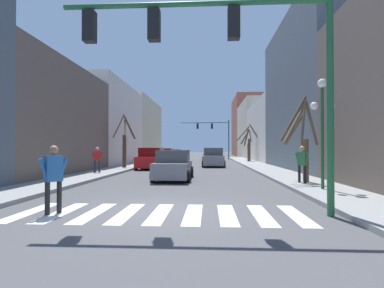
{
  "coord_description": "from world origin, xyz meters",
  "views": [
    {
      "loc": [
        1.31,
        -8.43,
        1.76
      ],
      "look_at": [
        -0.48,
        23.83,
        2.2
      ],
      "focal_mm": 28.0,
      "sensor_mm": 36.0,
      "label": 1
    }
  ],
  "objects_px": {
    "car_parked_left_far": "(151,159)",
    "pedestrian_crossing_street": "(54,173)",
    "street_lamp_right_corner": "(322,111)",
    "street_tree_left_mid": "(250,144)",
    "street_tree_left_far": "(125,144)",
    "car_parked_right_far": "(211,155)",
    "pedestrian_near_right_corner": "(302,161)",
    "traffic_signal_far": "(214,130)",
    "car_driving_away_lane": "(175,155)",
    "car_parked_right_near": "(174,166)",
    "car_parked_left_mid": "(165,157)",
    "traffic_signal_near": "(226,45)",
    "pedestrian_on_right_sidewalk": "(97,157)",
    "car_parked_right_mid": "(213,158)",
    "street_tree_right_far": "(248,146)",
    "street_tree_left_near": "(302,139)"
  },
  "relations": [
    {
      "from": "car_driving_away_lane",
      "to": "street_tree_left_near",
      "type": "distance_m",
      "value": 30.71
    },
    {
      "from": "pedestrian_near_right_corner",
      "to": "street_lamp_right_corner",
      "type": "bearing_deg",
      "value": -38.15
    },
    {
      "from": "traffic_signal_near",
      "to": "street_lamp_right_corner",
      "type": "relative_size",
      "value": 1.65
    },
    {
      "from": "car_parked_right_far",
      "to": "car_driving_away_lane",
      "type": "height_order",
      "value": "car_driving_away_lane"
    },
    {
      "from": "car_parked_right_mid",
      "to": "car_parked_right_far",
      "type": "xyz_separation_m",
      "value": [
        -0.18,
        12.51,
        -0.09
      ]
    },
    {
      "from": "street_lamp_right_corner",
      "to": "car_parked_right_near",
      "type": "distance_m",
      "value": 8.32
    },
    {
      "from": "car_parked_left_far",
      "to": "street_tree_left_far",
      "type": "height_order",
      "value": "street_tree_left_far"
    },
    {
      "from": "car_parked_right_far",
      "to": "pedestrian_near_right_corner",
      "type": "distance_m",
      "value": 27.38
    },
    {
      "from": "car_parked_left_mid",
      "to": "car_parked_right_near",
      "type": "relative_size",
      "value": 1.02
    },
    {
      "from": "car_parked_left_far",
      "to": "street_tree_right_far",
      "type": "height_order",
      "value": "street_tree_right_far"
    },
    {
      "from": "car_parked_left_mid",
      "to": "pedestrian_near_right_corner",
      "type": "distance_m",
      "value": 20.83
    },
    {
      "from": "pedestrian_near_right_corner",
      "to": "pedestrian_on_right_sidewalk",
      "type": "xyz_separation_m",
      "value": [
        -11.77,
        5.39,
        -0.02
      ]
    },
    {
      "from": "traffic_signal_near",
      "to": "traffic_signal_far",
      "type": "bearing_deg",
      "value": 89.35
    },
    {
      "from": "pedestrian_on_right_sidewalk",
      "to": "street_tree_left_far",
      "type": "distance_m",
      "value": 6.07
    },
    {
      "from": "car_driving_away_lane",
      "to": "car_parked_right_near",
      "type": "relative_size",
      "value": 0.88
    },
    {
      "from": "car_parked_right_far",
      "to": "pedestrian_near_right_corner",
      "type": "bearing_deg",
      "value": -171.42
    },
    {
      "from": "street_tree_left_far",
      "to": "car_parked_left_far",
      "type": "bearing_deg",
      "value": -14.25
    },
    {
      "from": "street_tree_left_far",
      "to": "car_parked_right_far",
      "type": "bearing_deg",
      "value": 64.39
    },
    {
      "from": "car_parked_right_near",
      "to": "pedestrian_crossing_street",
      "type": "distance_m",
      "value": 9.19
    },
    {
      "from": "street_lamp_right_corner",
      "to": "pedestrian_near_right_corner",
      "type": "bearing_deg",
      "value": 94.18
    },
    {
      "from": "car_parked_right_mid",
      "to": "street_tree_right_far",
      "type": "distance_m",
      "value": 9.43
    },
    {
      "from": "car_parked_left_far",
      "to": "car_parked_right_mid",
      "type": "distance_m",
      "value": 6.5
    },
    {
      "from": "traffic_signal_far",
      "to": "pedestrian_near_right_corner",
      "type": "relative_size",
      "value": 4.47
    },
    {
      "from": "street_tree_left_mid",
      "to": "car_parked_left_mid",
      "type": "bearing_deg",
      "value": -152.76
    },
    {
      "from": "pedestrian_near_right_corner",
      "to": "street_tree_left_near",
      "type": "distance_m",
      "value": 1.08
    },
    {
      "from": "car_parked_right_far",
      "to": "car_parked_left_far",
      "type": "bearing_deg",
      "value": 162.74
    },
    {
      "from": "pedestrian_crossing_street",
      "to": "pedestrian_near_right_corner",
      "type": "bearing_deg",
      "value": -14.8
    },
    {
      "from": "street_lamp_right_corner",
      "to": "street_tree_left_mid",
      "type": "height_order",
      "value": "street_tree_left_mid"
    },
    {
      "from": "car_parked_left_far",
      "to": "pedestrian_crossing_street",
      "type": "height_order",
      "value": "pedestrian_crossing_street"
    },
    {
      "from": "pedestrian_crossing_street",
      "to": "pedestrian_on_right_sidewalk",
      "type": "distance_m",
      "value": 12.22
    },
    {
      "from": "car_parked_right_far",
      "to": "car_parked_right_mid",
      "type": "bearing_deg",
      "value": -179.17
    },
    {
      "from": "traffic_signal_far",
      "to": "pedestrian_crossing_street",
      "type": "height_order",
      "value": "traffic_signal_far"
    },
    {
      "from": "traffic_signal_far",
      "to": "pedestrian_crossing_street",
      "type": "xyz_separation_m",
      "value": [
        -5.05,
        -39.27,
        -3.44
      ]
    },
    {
      "from": "car_parked_left_far",
      "to": "street_tree_right_far",
      "type": "xyz_separation_m",
      "value": [
        9.58,
        12.12,
        1.16
      ]
    },
    {
      "from": "car_parked_right_mid",
      "to": "street_tree_left_far",
      "type": "distance_m",
      "value": 8.45
    },
    {
      "from": "car_parked_left_far",
      "to": "street_tree_left_near",
      "type": "height_order",
      "value": "street_tree_left_near"
    },
    {
      "from": "car_parked_right_mid",
      "to": "street_tree_left_mid",
      "type": "height_order",
      "value": "street_tree_left_mid"
    },
    {
      "from": "traffic_signal_far",
      "to": "pedestrian_crossing_street",
      "type": "bearing_deg",
      "value": -97.33
    },
    {
      "from": "traffic_signal_far",
      "to": "street_tree_left_near",
      "type": "relative_size",
      "value": 1.86
    },
    {
      "from": "street_tree_left_near",
      "to": "car_parked_right_near",
      "type": "bearing_deg",
      "value": 160.92
    },
    {
      "from": "car_parked_left_far",
      "to": "car_parked_left_mid",
      "type": "bearing_deg",
      "value": 0.28
    },
    {
      "from": "car_parked_left_far",
      "to": "car_parked_right_far",
      "type": "height_order",
      "value": "car_parked_left_far"
    },
    {
      "from": "traffic_signal_near",
      "to": "car_driving_away_lane",
      "type": "distance_m",
      "value": 36.38
    },
    {
      "from": "car_parked_right_mid",
      "to": "car_parked_right_near",
      "type": "height_order",
      "value": "car_parked_right_mid"
    },
    {
      "from": "street_lamp_right_corner",
      "to": "street_tree_right_far",
      "type": "xyz_separation_m",
      "value": [
        0.27,
        24.96,
        -1.24
      ]
    },
    {
      "from": "car_parked_left_mid",
      "to": "pedestrian_crossing_street",
      "type": "distance_m",
      "value": 25.08
    },
    {
      "from": "traffic_signal_near",
      "to": "street_tree_left_near",
      "type": "distance_m",
      "value": 8.03
    },
    {
      "from": "car_parked_left_far",
      "to": "pedestrian_crossing_street",
      "type": "relative_size",
      "value": 2.29
    },
    {
      "from": "traffic_signal_far",
      "to": "car_driving_away_lane",
      "type": "bearing_deg",
      "value": -150.03
    },
    {
      "from": "street_tree_right_far",
      "to": "street_tree_left_far",
      "type": "distance_m",
      "value": 16.64
    }
  ]
}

